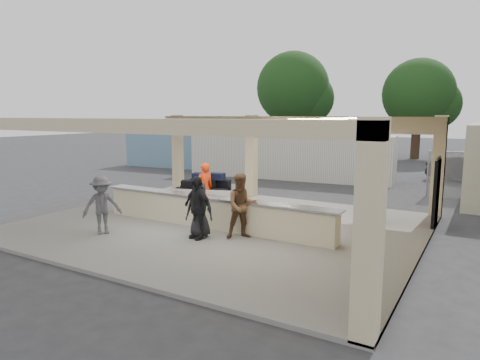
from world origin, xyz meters
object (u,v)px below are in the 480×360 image
Objects in this scene: drum_fan at (371,206)px; container_white at (289,156)px; baggage_counter at (212,212)px; luggage_cart at (205,191)px; passenger_b at (197,207)px; passenger_a at (242,206)px; passenger_c at (102,205)px; passenger_d at (200,210)px; car_dark at (469,170)px; container_blue at (191,150)px; baggage_handler at (205,188)px.

container_white reaches higher than drum_fan.
baggage_counter is 3.01× the size of luggage_cart.
baggage_counter is 8.32× the size of drum_fan.
baggage_counter is 4.59× the size of passenger_b.
luggage_cart reaches higher than baggage_counter.
passenger_a is 4.11m from passenger_c.
passenger_d is at bearing -76.19° from luggage_cart.
car_dark is at bearing 30.23° from passenger_a.
container_blue reaches higher than baggage_counter.
passenger_c is at bearing 11.35° from baggage_handler.
car_dark is 16.75m from container_blue.
baggage_handler is at bearing 102.26° from passenger_a.
baggage_handler is 14.25m from container_blue.
container_white reaches higher than car_dark.
car_dark is at bearing 4.31° from passenger_c.
passenger_b is at bearing 59.37° from baggage_handler.
drum_fan is at bearing -56.55° from container_white.
baggage_counter is 1.96m from baggage_handler.
car_dark is at bearing 47.71° from passenger_d.
passenger_c is (-1.10, -3.64, -0.04)m from baggage_handler.
drum_fan is 5.75m from passenger_b.
luggage_cart is 3.39m from passenger_d.
passenger_c is at bearing 163.07° from passenger_a.
passenger_a is 1.15× the size of passenger_d.
passenger_b reaches higher than luggage_cart.
container_blue is at bearing -113.16° from baggage_handler.
container_blue is at bearing 129.07° from baggage_counter.
passenger_a reaches higher than baggage_handler.
baggage_handler reaches higher than passenger_d.
container_blue is at bearing 110.54° from luggage_cart.
passenger_c reaches higher than passenger_d.
container_white is at bearing 102.50° from baggage_counter.
passenger_d is 17.01m from car_dark.
passenger_a is 17.42m from container_blue.
passenger_b is 0.17m from passenger_d.
baggage_counter is 2.04× the size of car_dark.
passenger_b is 2.87m from passenger_c.
drum_fan is (4.08, 3.15, 0.04)m from baggage_counter.
passenger_b is (-3.77, -4.33, 0.37)m from drum_fan.
baggage_handler is at bearing -87.70° from container_white.
container_blue is (-10.50, 13.73, 0.22)m from passenger_b.
passenger_c is 19.17m from car_dark.
luggage_cart is 1.52× the size of passenger_b.
luggage_cart is 15.23m from car_dark.
passenger_c is at bearing -136.94° from baggage_counter.
container_white reaches higher than passenger_b.
container_blue is at bearing 141.82° from passenger_b.
passenger_c is 16.70m from container_blue.
passenger_b reaches higher than passenger_d.
passenger_a is at bearing -33.82° from passenger_c.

